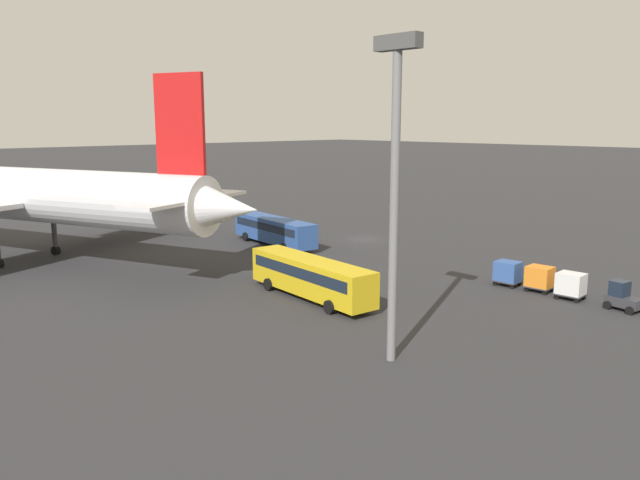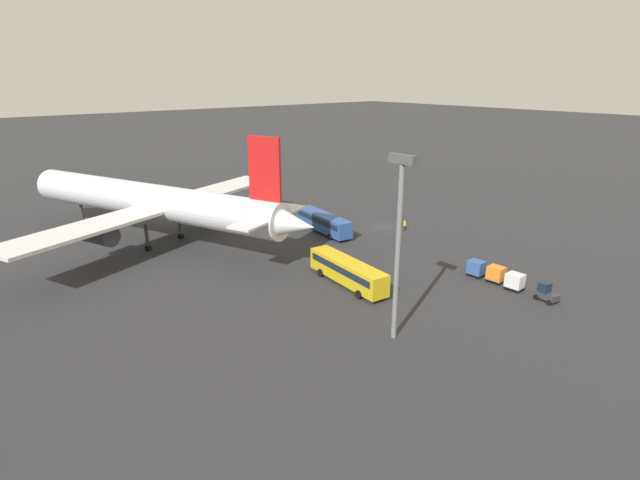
{
  "view_description": "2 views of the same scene",
  "coord_description": "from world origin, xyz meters",
  "views": [
    {
      "loc": [
        -47.78,
        52.71,
        13.35
      ],
      "look_at": [
        -10.2,
        16.95,
        3.53
      ],
      "focal_mm": 35.0,
      "sensor_mm": 36.0,
      "label": 1
    },
    {
      "loc": [
        -55.0,
        59.64,
        24.42
      ],
      "look_at": [
        -3.69,
        17.35,
        2.32
      ],
      "focal_mm": 28.0,
      "sensor_mm": 36.0,
      "label": 2
    }
  ],
  "objects": [
    {
      "name": "baggage_tug",
      "position": [
        -31.43,
        7.0,
        0.94
      ],
      "size": [
        2.57,
        1.95,
        2.1
      ],
      "rotation": [
        0.0,
        0.0,
        -0.16
      ],
      "color": "#333338",
      "rests_on": "ground"
    },
    {
      "name": "shuttle_bus_near",
      "position": [
        4.57,
        9.84,
        1.83
      ],
      "size": [
        13.13,
        4.19,
        3.02
      ],
      "rotation": [
        0.0,
        0.0,
        -0.13
      ],
      "color": "#2D5199",
      "rests_on": "ground"
    },
    {
      "name": "airplane",
      "position": [
        16.39,
        33.01,
        6.48
      ],
      "size": [
        53.88,
        47.34,
        17.25
      ],
      "rotation": [
        0.0,
        0.0,
        0.37
      ],
      "color": "silver",
      "rests_on": "ground"
    },
    {
      "name": "worker_person",
      "position": [
        -3.34,
        -0.98,
        0.87
      ],
      "size": [
        0.38,
        0.38,
        1.74
      ],
      "color": "#1E1E2D",
      "rests_on": "ground"
    },
    {
      "name": "cargo_cart_orange",
      "position": [
        -24.92,
        6.75,
        1.19
      ],
      "size": [
        2.07,
        1.77,
        2.06
      ],
      "rotation": [
        0.0,
        0.0,
        0.05
      ],
      "color": "#38383D",
      "rests_on": "ground"
    },
    {
      "name": "ground_plane",
      "position": [
        0.0,
        0.0,
        0.0
      ],
      "size": [
        600.0,
        600.0,
        0.0
      ],
      "primitive_type": "plane",
      "color": "#2D2D30"
    },
    {
      "name": "cargo_cart_blue",
      "position": [
        -22.2,
        6.92,
        1.19
      ],
      "size": [
        2.07,
        1.77,
        2.06
      ],
      "rotation": [
        0.0,
        0.0,
        0.05
      ],
      "color": "#38383D",
      "rests_on": "ground"
    },
    {
      "name": "light_pole",
      "position": [
        -26.16,
        26.54,
        10.92
      ],
      "size": [
        2.8,
        0.7,
        17.85
      ],
      "color": "slate",
      "rests_on": "ground"
    },
    {
      "name": "cargo_cart_white",
      "position": [
        -27.63,
        7.11,
        1.19
      ],
      "size": [
        2.07,
        1.77,
        2.06
      ],
      "rotation": [
        0.0,
        0.0,
        0.05
      ],
      "color": "#38383D",
      "rests_on": "ground"
    },
    {
      "name": "shuttle_bus_far",
      "position": [
        -13.75,
        21.31,
        1.86
      ],
      "size": [
        12.94,
        3.86,
        3.09
      ],
      "rotation": [
        0.0,
        0.0,
        -0.1
      ],
      "color": "gold",
      "rests_on": "ground"
    }
  ]
}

